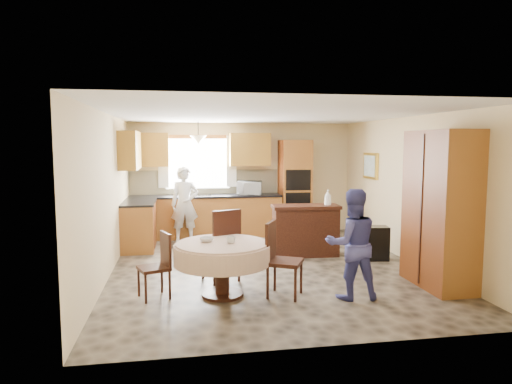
{
  "coord_description": "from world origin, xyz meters",
  "views": [
    {
      "loc": [
        -1.43,
        -7.22,
        2.03
      ],
      "look_at": [
        -0.14,
        0.3,
        1.23
      ],
      "focal_mm": 32.0,
      "sensor_mm": 36.0,
      "label": 1
    }
  ],
  "objects": [
    {
      "name": "floor",
      "position": [
        0.0,
        0.0,
        0.0
      ],
      "size": [
        5.0,
        6.0,
        0.01
      ],
      "primitive_type": "cube",
      "color": "#6C5E4C",
      "rests_on": "ground"
    },
    {
      "name": "ceiling",
      "position": [
        0.0,
        0.0,
        2.5
      ],
      "size": [
        5.0,
        6.0,
        0.01
      ],
      "primitive_type": "cube",
      "color": "white",
      "rests_on": "wall_back"
    },
    {
      "name": "wall_back",
      "position": [
        0.0,
        3.0,
        1.25
      ],
      "size": [
        5.0,
        0.02,
        2.5
      ],
      "primitive_type": "cube",
      "color": "beige",
      "rests_on": "floor"
    },
    {
      "name": "wall_front",
      "position": [
        0.0,
        -3.0,
        1.25
      ],
      "size": [
        5.0,
        0.02,
        2.5
      ],
      "primitive_type": "cube",
      "color": "beige",
      "rests_on": "floor"
    },
    {
      "name": "wall_left",
      "position": [
        -2.5,
        0.0,
        1.25
      ],
      "size": [
        0.02,
        6.0,
        2.5
      ],
      "primitive_type": "cube",
      "color": "beige",
      "rests_on": "floor"
    },
    {
      "name": "wall_right",
      "position": [
        2.5,
        0.0,
        1.25
      ],
      "size": [
        0.02,
        6.0,
        2.5
      ],
      "primitive_type": "cube",
      "color": "beige",
      "rests_on": "floor"
    },
    {
      "name": "window",
      "position": [
        -1.0,
        2.98,
        1.6
      ],
      "size": [
        1.4,
        0.03,
        1.1
      ],
      "primitive_type": "cube",
      "color": "white",
      "rests_on": "wall_back"
    },
    {
      "name": "curtain_left",
      "position": [
        -1.75,
        2.93,
        1.65
      ],
      "size": [
        0.22,
        0.02,
        1.15
      ],
      "primitive_type": "cube",
      "color": "white",
      "rests_on": "wall_back"
    },
    {
      "name": "curtain_right",
      "position": [
        -0.25,
        2.93,
        1.65
      ],
      "size": [
        0.22,
        0.02,
        1.15
      ],
      "primitive_type": "cube",
      "color": "white",
      "rests_on": "wall_back"
    },
    {
      "name": "base_cab_back",
      "position": [
        -0.85,
        2.7,
        0.44
      ],
      "size": [
        3.3,
        0.6,
        0.88
      ],
      "primitive_type": "cube",
      "color": "#B67930",
      "rests_on": "floor"
    },
    {
      "name": "counter_back",
      "position": [
        -0.85,
        2.7,
        0.9
      ],
      "size": [
        3.3,
        0.64,
        0.04
      ],
      "primitive_type": "cube",
      "color": "black",
      "rests_on": "base_cab_back"
    },
    {
      "name": "base_cab_left",
      "position": [
        -2.2,
        1.8,
        0.44
      ],
      "size": [
        0.6,
        1.2,
        0.88
      ],
      "primitive_type": "cube",
      "color": "#B67930",
      "rests_on": "floor"
    },
    {
      "name": "counter_left",
      "position": [
        -2.2,
        1.8,
        0.9
      ],
      "size": [
        0.64,
        1.2,
        0.04
      ],
      "primitive_type": "cube",
      "color": "black",
      "rests_on": "base_cab_left"
    },
    {
      "name": "backsplash",
      "position": [
        -0.85,
        2.99,
        1.18
      ],
      "size": [
        3.3,
        0.02,
        0.55
      ],
      "primitive_type": "cube",
      "color": "beige",
      "rests_on": "wall_back"
    },
    {
      "name": "wall_cab_left",
      "position": [
        -2.05,
        2.83,
        1.91
      ],
      "size": [
        0.85,
        0.33,
        0.72
      ],
      "primitive_type": "cube",
      "color": "gold",
      "rests_on": "wall_back"
    },
    {
      "name": "wall_cab_right",
      "position": [
        0.15,
        2.83,
        1.91
      ],
      "size": [
        0.9,
        0.33,
        0.72
      ],
      "primitive_type": "cube",
      "color": "gold",
      "rests_on": "wall_back"
    },
    {
      "name": "wall_cab_side",
      "position": [
        -2.33,
        1.8,
        1.91
      ],
      "size": [
        0.33,
        1.2,
        0.72
      ],
      "primitive_type": "cube",
      "color": "gold",
      "rests_on": "wall_left"
    },
    {
      "name": "oven_tower",
      "position": [
        1.15,
        2.69,
        1.06
      ],
      "size": [
        0.66,
        0.62,
        2.12
      ],
      "primitive_type": "cube",
      "color": "#B67930",
      "rests_on": "floor"
    },
    {
      "name": "oven_upper",
      "position": [
        1.15,
        2.38,
        1.25
      ],
      "size": [
        0.56,
        0.01,
        0.45
      ],
      "primitive_type": "cube",
      "color": "black",
      "rests_on": "oven_tower"
    },
    {
      "name": "oven_lower",
      "position": [
        1.15,
        2.38,
        0.75
      ],
      "size": [
        0.56,
        0.01,
        0.45
      ],
      "primitive_type": "cube",
      "color": "black",
      "rests_on": "oven_tower"
    },
    {
      "name": "pendant",
      "position": [
        -1.0,
        2.5,
        2.12
      ],
      "size": [
        0.36,
        0.36,
        0.18
      ],
      "primitive_type": "cone",
      "rotation": [
        3.14,
        0.0,
        0.0
      ],
      "color": "beige",
      "rests_on": "ceiling"
    },
    {
      "name": "sideboard",
      "position": [
        0.84,
        0.7,
        0.44
      ],
      "size": [
        1.24,
        0.57,
        0.87
      ],
      "primitive_type": "cube",
      "rotation": [
        0.0,
        0.0,
        -0.06
      ],
      "color": "#3D1C10",
      "rests_on": "floor"
    },
    {
      "name": "space_heater",
      "position": [
        1.97,
        0.19,
        0.3
      ],
      "size": [
        0.47,
        0.36,
        0.59
      ],
      "primitive_type": "cube",
      "rotation": [
        0.0,
        0.0,
        -0.15
      ],
      "color": "black",
      "rests_on": "floor"
    },
    {
      "name": "cupboard",
      "position": [
        2.22,
        -1.38,
        1.11
      ],
      "size": [
        0.58,
        1.16,
        2.22
      ],
      "primitive_type": "cube",
      "color": "#B67930",
      "rests_on": "floor"
    },
    {
      "name": "dining_table",
      "position": [
        -0.87,
        -1.28,
        0.56
      ],
      "size": [
        1.28,
        1.28,
        0.73
      ],
      "color": "#3D1C10",
      "rests_on": "floor"
    },
    {
      "name": "chair_left",
      "position": [
        -1.7,
        -1.19,
        0.48
      ],
      "size": [
        0.48,
        0.48,
        0.86
      ],
      "rotation": [
        0.0,
        0.0,
        -1.21
      ],
      "color": "#3D1C10",
      "rests_on": "floor"
    },
    {
      "name": "chair_back",
      "position": [
        -0.79,
        -0.65,
        0.6
      ],
      "size": [
        0.61,
        0.61,
        1.08
      ],
      "rotation": [
        0.0,
        0.0,
        3.51
      ],
      "color": "#3D1C10",
      "rests_on": "floor"
    },
    {
      "name": "chair_right",
      "position": [
        -0.12,
        -1.4,
        0.55
      ],
      "size": [
        0.58,
        0.58,
        1.0
      ],
      "rotation": [
        0.0,
        0.0,
        1.1
      ],
      "color": "#3D1C10",
      "rests_on": "floor"
    },
    {
      "name": "framed_picture",
      "position": [
        2.47,
        1.6,
        1.58
      ],
      "size": [
        0.06,
        0.65,
        0.53
      ],
      "color": "yellow",
      "rests_on": "wall_right"
    },
    {
      "name": "microwave",
      "position": [
        0.11,
        2.65,
        1.07
      ],
      "size": [
        0.6,
        0.47,
        0.3
      ],
      "primitive_type": "imported",
      "rotation": [
        0.0,
        0.0,
        -0.21
      ],
      "color": "silver",
      "rests_on": "counter_back"
    },
    {
      "name": "person_sink",
      "position": [
        -1.31,
        2.29,
        0.78
      ],
      "size": [
        0.59,
        0.41,
        1.56
      ],
      "primitive_type": "imported",
      "rotation": [
        0.0,
        0.0,
        0.06
      ],
      "color": "silver",
      "rests_on": "floor"
    },
    {
      "name": "person_dining",
      "position": [
        0.8,
        -1.66,
        0.73
      ],
      "size": [
        0.73,
        0.59,
        1.45
      ],
      "primitive_type": "imported",
      "rotation": [
        0.0,
        0.0,
        3.09
      ],
      "color": "#3D3F87",
      "rests_on": "floor"
    },
    {
      "name": "bowl_sideboard",
      "position": [
        0.63,
        0.7,
        0.9
      ],
      "size": [
        0.24,
        0.24,
        0.05
      ],
      "primitive_type": "imported",
      "rotation": [
        0.0,
        0.0,
        -0.13
      ],
      "color": "#B2B2B2",
      "rests_on": "sideboard"
    },
    {
      "name": "bottle_sideboard",
      "position": [
        1.26,
        0.7,
        1.04
      ],
      "size": [
        0.13,
        0.13,
        0.33
      ],
      "primitive_type": "imported",
      "rotation": [
        0.0,
        0.0,
        0.04
      ],
      "color": "silver",
      "rests_on": "sideboard"
    },
    {
      "name": "cup_table",
      "position": [
        -0.76,
        -1.35,
        0.77
      ],
      "size": [
        0.14,
        0.14,
        0.09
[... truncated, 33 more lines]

